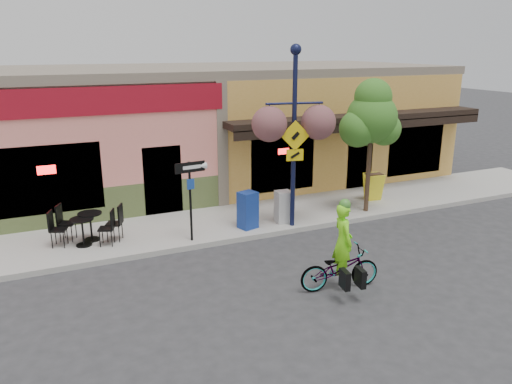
# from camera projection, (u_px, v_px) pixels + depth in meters

# --- Properties ---
(ground) EXTENTS (90.00, 90.00, 0.00)m
(ground) POSITION_uv_depth(u_px,v_px,m) (299.00, 239.00, 14.08)
(ground) COLOR #2D2D30
(ground) RESTS_ON ground
(sidewalk) EXTENTS (24.00, 3.00, 0.15)m
(sidewalk) POSITION_uv_depth(u_px,v_px,m) (269.00, 216.00, 15.81)
(sidewalk) COLOR #9E9B93
(sidewalk) RESTS_ON ground
(curb) EXTENTS (24.00, 0.12, 0.15)m
(curb) POSITION_uv_depth(u_px,v_px,m) (290.00, 231.00, 14.54)
(curb) COLOR #A8A59E
(curb) RESTS_ON ground
(building) EXTENTS (18.20, 8.20, 4.50)m
(building) POSITION_uv_depth(u_px,v_px,m) (210.00, 124.00, 20.01)
(building) COLOR #ED8375
(building) RESTS_ON ground
(bicycle) EXTENTS (1.92, 0.92, 0.97)m
(bicycle) POSITION_uv_depth(u_px,v_px,m) (340.00, 269.00, 11.12)
(bicycle) COLOR maroon
(bicycle) RESTS_ON ground
(cyclist_rider) EXTENTS (0.51, 0.69, 1.75)m
(cyclist_rider) POSITION_uv_depth(u_px,v_px,m) (342.00, 252.00, 11.03)
(cyclist_rider) COLOR #80FF1A
(cyclist_rider) RESTS_ON ground
(lamp_post) EXTENTS (1.75, 0.97, 5.18)m
(lamp_post) POSITION_uv_depth(u_px,v_px,m) (294.00, 139.00, 14.05)
(lamp_post) COLOR #121739
(lamp_post) RESTS_ON sidewalk
(one_way_sign) EXTENTS (0.86, 0.28, 2.20)m
(one_way_sign) POSITION_uv_depth(u_px,v_px,m) (191.00, 202.00, 13.33)
(one_way_sign) COLOR black
(one_way_sign) RESTS_ON sidewalk
(cafe_set_left) EXTENTS (1.83, 1.34, 0.99)m
(cafe_set_left) POSITION_uv_depth(u_px,v_px,m) (82.00, 228.00, 13.13)
(cafe_set_left) COLOR black
(cafe_set_left) RESTS_ON sidewalk
(cafe_set_right) EXTENTS (1.90, 1.48, 1.02)m
(cafe_set_right) POSITION_uv_depth(u_px,v_px,m) (91.00, 222.00, 13.50)
(cafe_set_right) COLOR black
(cafe_set_right) RESTS_ON sidewalk
(newspaper_box_blue) EXTENTS (0.59, 0.55, 1.08)m
(newspaper_box_blue) POSITION_uv_depth(u_px,v_px,m) (248.00, 210.00, 14.41)
(newspaper_box_blue) COLOR navy
(newspaper_box_blue) RESTS_ON sidewalk
(newspaper_box_grey) EXTENTS (0.47, 0.43, 0.96)m
(newspaper_box_grey) POSITION_uv_depth(u_px,v_px,m) (283.00, 207.00, 14.92)
(newspaper_box_grey) COLOR #B5B5B5
(newspaper_box_grey) RESTS_ON sidewalk
(street_tree) EXTENTS (1.88, 1.88, 4.24)m
(street_tree) POSITION_uv_depth(u_px,v_px,m) (370.00, 146.00, 15.47)
(street_tree) COLOR #3D7A26
(street_tree) RESTS_ON sidewalk
(sandwich_board) EXTENTS (0.61, 0.48, 0.94)m
(sandwich_board) POSITION_uv_depth(u_px,v_px,m) (376.00, 188.00, 16.90)
(sandwich_board) COLOR yellow
(sandwich_board) RESTS_ON sidewalk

